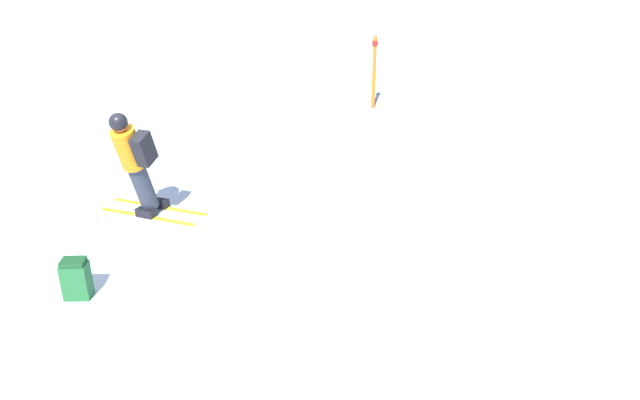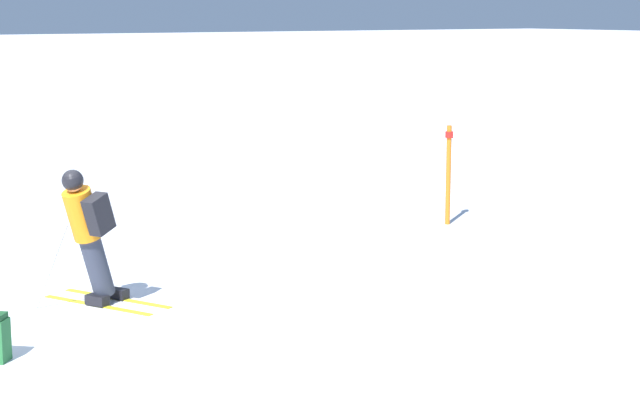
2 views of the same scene
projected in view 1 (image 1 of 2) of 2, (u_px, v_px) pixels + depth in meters
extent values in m
plane|color=white|center=(92.00, 232.00, 8.87)|extent=(300.00, 300.00, 0.00)
cube|color=yellow|center=(160.00, 207.00, 9.61)|extent=(0.83, 1.52, 0.01)
cube|color=yellow|center=(146.00, 216.00, 9.31)|extent=(0.83, 1.52, 0.01)
cube|color=black|center=(159.00, 203.00, 9.59)|extent=(0.25, 0.31, 0.12)
cube|color=black|center=(146.00, 213.00, 9.28)|extent=(0.25, 0.31, 0.12)
cylinder|color=#2D3342|center=(143.00, 186.00, 9.12)|extent=(0.55, 0.45, 0.82)
cylinder|color=orange|center=(128.00, 148.00, 8.66)|extent=(0.61, 0.53, 0.68)
sphere|color=tan|center=(119.00, 124.00, 8.39)|extent=(0.35, 0.32, 0.28)
sphere|color=black|center=(118.00, 122.00, 8.37)|extent=(0.40, 0.37, 0.32)
cube|color=black|center=(144.00, 149.00, 8.56)|extent=(0.44, 0.34, 0.51)
cylinder|color=#B7B7BC|center=(141.00, 168.00, 9.51)|extent=(0.51, 0.83, 1.21)
cylinder|color=#B7B7BC|center=(107.00, 193.00, 8.82)|extent=(0.31, 0.45, 1.07)
cube|color=#236633|center=(76.00, 281.00, 7.28)|extent=(0.37, 0.36, 0.44)
cube|color=#1A4C26|center=(73.00, 262.00, 7.17)|extent=(0.33, 0.33, 0.06)
cylinder|color=orange|center=(374.00, 73.00, 14.20)|extent=(0.08, 0.08, 1.65)
cylinder|color=red|center=(375.00, 43.00, 13.92)|extent=(0.13, 0.13, 0.10)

